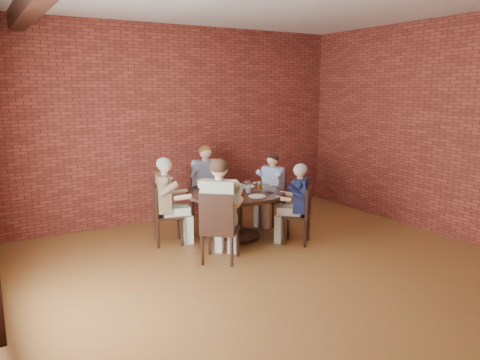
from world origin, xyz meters
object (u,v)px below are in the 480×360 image
diner_a (271,190)px  smartphone (270,192)px  chair_a (273,196)px  chair_b (205,192)px  chair_c (163,212)px  chair_d (219,226)px  chair_e (301,213)px  diner_b (207,184)px  diner_e (297,204)px  dining_table (235,205)px  diner_d (220,211)px  diner_c (168,201)px

diner_a → smartphone: (-0.49, -0.68, 0.14)m
chair_a → smartphone: (-0.56, -0.70, 0.27)m
chair_b → chair_c: bearing=-141.7°
chair_d → smartphone: 1.28m
chair_e → smartphone: 0.58m
chair_a → diner_b: 1.19m
diner_b → diner_e: (0.64, -1.76, -0.06)m
dining_table → chair_d: chair_d is taller
diner_a → smartphone: 0.85m
chair_b → smartphone: size_ratio=6.55×
diner_b → diner_d: size_ratio=0.95×
diner_e → diner_a: bearing=-146.2°
chair_c → chair_d: (0.35, -1.14, 0.02)m
diner_b → chair_c: diner_b is taller
chair_d → dining_table: bearing=-90.0°
diner_b → diner_e: bearing=-68.6°
chair_a → diner_b: bearing=-146.5°
chair_b → diner_c: (-1.04, -0.87, 0.15)m
chair_a → dining_table: bearing=-90.0°
chair_e → diner_e: size_ratio=0.72×
diner_a → diner_c: bearing=-108.5°
chair_a → chair_e: 1.15m
diner_a → diner_b: bearing=-149.5°
chair_c → diner_d: bearing=-143.9°
dining_table → diner_d: (-0.68, -0.77, 0.18)m
diner_a → diner_e: bearing=-33.2°
chair_d → chair_c: bearing=-31.7°
diner_a → diner_e: diner_e is taller
chair_b → chair_e: chair_b is taller
chair_b → chair_c: 1.40m
dining_table → chair_b: (0.03, 1.14, -0.02)m
chair_a → chair_e: (-0.26, -1.12, 0.00)m
chair_c → diner_c: size_ratio=0.71×
diner_d → diner_e: (1.35, 0.07, -0.09)m
diner_d → smartphone: 1.18m
chair_c → chair_d: chair_d is taller
chair_a → chair_d: 2.10m
chair_b → chair_e: bearing=-68.7°
chair_d → smartphone: (1.16, 0.50, 0.23)m
chair_e → diner_d: bearing=-42.6°
chair_a → diner_c: diner_c is taller
chair_a → diner_c: (-1.98, -0.09, 0.18)m
chair_b → chair_d: 2.13m
diner_b → chair_d: (-0.77, -1.90, -0.15)m
diner_e → dining_table: bearing=-90.0°
dining_table → chair_d: size_ratio=1.58×
chair_a → diner_b: (-0.94, 0.69, 0.19)m
diner_a → smartphone: size_ratio=8.48×
chair_c → smartphone: chair_c is taller
dining_table → diner_a: (0.90, 0.33, 0.08)m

